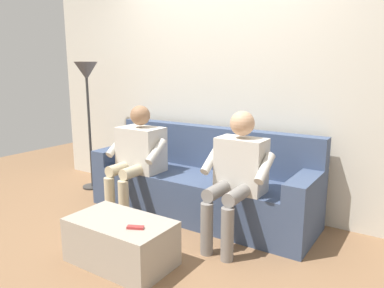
% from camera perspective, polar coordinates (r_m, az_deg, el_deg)
% --- Properties ---
extents(ground_plane, '(8.00, 8.00, 0.00)m').
position_cam_1_polar(ground_plane, '(3.23, -5.54, -14.77)').
color(ground_plane, '#846042').
extents(back_wall, '(4.79, 0.06, 2.41)m').
position_cam_1_polar(back_wall, '(3.84, 4.82, 8.23)').
color(back_wall, beige).
rests_on(back_wall, ground).
extents(couch, '(2.26, 0.70, 0.85)m').
position_cam_1_polar(couch, '(3.66, 1.46, -6.46)').
color(couch, '#3D4C6B').
rests_on(couch, ground).
extents(coffee_table, '(0.78, 0.45, 0.34)m').
position_cam_1_polar(coffee_table, '(2.87, -11.00, -14.66)').
color(coffee_table, '#A89E8E').
rests_on(coffee_table, ground).
extents(person_left_seated, '(0.56, 0.56, 1.10)m').
position_cam_1_polar(person_left_seated, '(3.01, 7.02, -4.16)').
color(person_left_seated, beige).
rests_on(person_left_seated, ground).
extents(person_right_seated, '(0.59, 0.56, 1.08)m').
position_cam_1_polar(person_right_seated, '(3.66, -8.49, -1.38)').
color(person_right_seated, beige).
rests_on(person_right_seated, ground).
extents(remote_red, '(0.12, 0.09, 0.02)m').
position_cam_1_polar(remote_red, '(2.64, -8.81, -12.70)').
color(remote_red, '#B73333').
rests_on(remote_red, coffee_table).
extents(floor_lamp, '(0.26, 0.26, 1.51)m').
position_cam_1_polar(floor_lamp, '(4.47, -16.04, 8.98)').
color(floor_lamp, '#2D2D2D').
rests_on(floor_lamp, ground).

